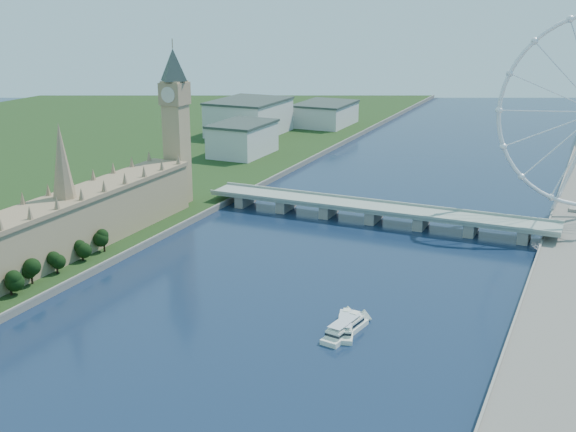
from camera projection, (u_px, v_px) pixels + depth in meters
The scene contains 6 objects.
parliament_range at pixel (68, 225), 380.76m from camera, with size 24.00×200.00×70.00m.
big_ben at pixel (175, 107), 461.00m from camera, with size 20.02×20.02×110.00m.
westminster_bridge at pixel (374, 211), 447.34m from camera, with size 220.00×22.00×9.50m.
city_skyline at pixel (503, 131), 655.83m from camera, with size 505.00×280.00×32.00m.
tour_boat_near at pixel (345, 334), 298.55m from camera, with size 7.88×30.79×6.81m, color silver, non-canonical shape.
tour_boat_far at pixel (345, 331), 301.18m from camera, with size 7.40×28.99×6.40m, color silver, non-canonical shape.
Camera 1 is at (127.32, -113.08, 133.69)m, focal length 45.00 mm.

